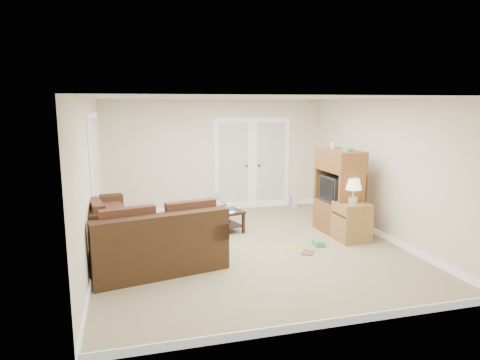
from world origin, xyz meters
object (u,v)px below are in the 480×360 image
object	(u,v)px
sectional_sofa	(127,235)
tv_armoire	(339,191)
coffee_table	(221,217)
side_cabinet	(352,218)

from	to	relation	value
sectional_sofa	tv_armoire	size ratio (longest dim) A/B	1.83
sectional_sofa	coffee_table	size ratio (longest dim) A/B	2.72
side_cabinet	sectional_sofa	bearing A→B (deg)	175.72
side_cabinet	tv_armoire	bearing A→B (deg)	89.33
sectional_sofa	side_cabinet	bearing A→B (deg)	-14.42
coffee_table	tv_armoire	distance (m)	2.31
sectional_sofa	side_cabinet	distance (m)	3.87
coffee_table	side_cabinet	distance (m)	2.48
coffee_table	sectional_sofa	bearing A→B (deg)	-163.37
tv_armoire	side_cabinet	size ratio (longest dim) A/B	1.50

